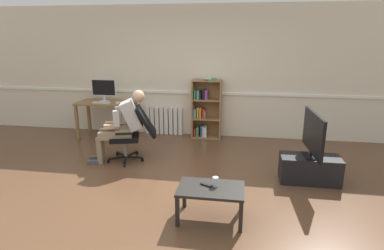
{
  "coord_description": "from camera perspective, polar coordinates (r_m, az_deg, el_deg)",
  "views": [
    {
      "loc": [
        0.94,
        -4.05,
        2.08
      ],
      "look_at": [
        0.15,
        0.85,
        0.7
      ],
      "focal_mm": 30.03,
      "sensor_mm": 36.0,
      "label": 1
    }
  ],
  "objects": [
    {
      "name": "imac_monitor",
      "position": [
        6.98,
        -15.4,
        6.27
      ],
      "size": [
        0.53,
        0.14,
        0.46
      ],
      "color": "silver",
      "rests_on": "computer_desk"
    },
    {
      "name": "bookshelf",
      "position": [
        6.7,
        2.34,
        2.73
      ],
      "size": [
        0.61,
        0.29,
        1.27
      ],
      "color": "olive",
      "rests_on": "ground_plane"
    },
    {
      "name": "person_seated",
      "position": [
        5.52,
        -12.3,
        0.18
      ],
      "size": [
        0.99,
        0.56,
        1.22
      ],
      "rotation": [
        0.0,
        0.0,
        -1.3
      ],
      "color": "#937F60",
      "rests_on": "ground_plane"
    },
    {
      "name": "computer_desk",
      "position": [
        6.96,
        -14.97,
        3.07
      ],
      "size": [
        1.17,
        0.61,
        0.76
      ],
      "color": "olive",
      "rests_on": "ground_plane"
    },
    {
      "name": "office_chair",
      "position": [
        5.53,
        -10.19,
        -1.1
      ],
      "size": [
        0.86,
        0.67,
        0.95
      ],
      "rotation": [
        0.0,
        0.0,
        -1.3
      ],
      "color": "black",
      "rests_on": "ground_plane"
    },
    {
      "name": "tv_screen",
      "position": [
        4.88,
        20.74,
        -1.53
      ],
      "size": [
        0.22,
        0.97,
        0.65
      ],
      "rotation": [
        0.0,
        0.0,
        1.63
      ],
      "color": "black",
      "rests_on": "tv_stand"
    },
    {
      "name": "ground_plane",
      "position": [
        4.65,
        -3.56,
        -11.08
      ],
      "size": [
        18.0,
        18.0,
        0.0
      ],
      "primitive_type": "plane",
      "color": "brown"
    },
    {
      "name": "keyboard",
      "position": [
        6.82,
        -15.79,
        3.85
      ],
      "size": [
        0.36,
        0.12,
        0.02
      ],
      "primitive_type": "cube",
      "color": "silver",
      "rests_on": "computer_desk"
    },
    {
      "name": "coffee_table",
      "position": [
        3.79,
        3.37,
        -11.77
      ],
      "size": [
        0.76,
        0.49,
        0.4
      ],
      "color": "black",
      "rests_on": "ground_plane"
    },
    {
      "name": "spare_remote",
      "position": [
        3.8,
        2.53,
        -10.59
      ],
      "size": [
        0.15,
        0.1,
        0.02
      ],
      "primitive_type": "cube",
      "rotation": [
        0.0,
        0.0,
        4.26
      ],
      "color": "black",
      "rests_on": "coffee_table"
    },
    {
      "name": "tv_stand",
      "position": [
        5.06,
        20.14,
        -7.34
      ],
      "size": [
        0.85,
        0.41,
        0.39
      ],
      "color": "black",
      "rests_on": "ground_plane"
    },
    {
      "name": "drinking_glass",
      "position": [
        3.78,
        4.19,
        -9.99
      ],
      "size": [
        0.07,
        0.07,
        0.11
      ],
      "primitive_type": "cylinder",
      "color": "silver",
      "rests_on": "coffee_table"
    },
    {
      "name": "radiator",
      "position": [
        7.03,
        -4.99,
        0.78
      ],
      "size": [
        0.8,
        0.08,
        0.59
      ],
      "color": "white",
      "rests_on": "ground_plane"
    },
    {
      "name": "back_wall",
      "position": [
        6.8,
        1.17,
        9.36
      ],
      "size": [
        12.0,
        0.13,
        2.7
      ],
      "color": "beige",
      "rests_on": "ground_plane"
    },
    {
      "name": "computer_mouse",
      "position": [
        6.7,
        -13.01,
        3.89
      ],
      "size": [
        0.06,
        0.1,
        0.03
      ],
      "primitive_type": "cube",
      "color": "white",
      "rests_on": "computer_desk"
    }
  ]
}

